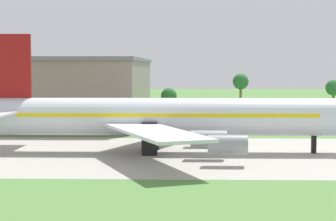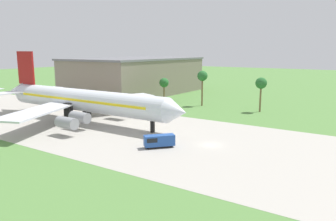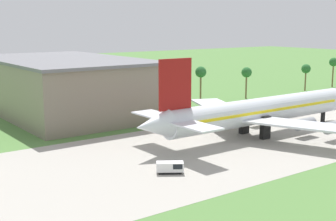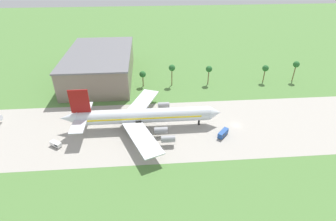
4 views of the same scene
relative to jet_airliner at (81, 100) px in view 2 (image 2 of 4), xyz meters
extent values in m
plane|color=#517F3D|center=(40.99, -1.85, -5.76)|extent=(600.00, 600.00, 0.00)
cube|color=#A8A399|center=(40.99, -1.85, -5.75)|extent=(320.00, 44.00, 0.02)
cylinder|color=silver|center=(1.27, 0.00, 0.06)|extent=(55.63, 6.04, 6.04)
cone|color=silver|center=(31.50, 0.00, 0.06)|extent=(4.83, 5.92, 5.92)
cone|color=silver|center=(-30.32, 0.00, 0.52)|extent=(7.55, 5.73, 5.73)
cube|color=yellow|center=(1.27, 0.00, 0.52)|extent=(47.28, 6.16, 0.60)
cube|color=maroon|center=(-24.73, 0.00, 8.21)|extent=(7.85, 0.50, 10.26)
cube|color=silver|center=(-25.03, 0.00, 0.97)|extent=(5.43, 24.14, 0.30)
cube|color=silver|center=(-0.30, -13.11, -0.99)|extent=(17.10, 27.25, 0.44)
cube|color=silver|center=(-0.30, 13.11, -0.99)|extent=(17.10, 27.25, 0.44)
cylinder|color=gray|center=(7.53, -7.24, -2.75)|extent=(5.43, 2.72, 2.72)
cylinder|color=gray|center=(9.97, -13.28, -2.75)|extent=(5.43, 2.72, 2.72)
cylinder|color=gray|center=(7.53, 7.24, -2.75)|extent=(5.43, 2.72, 2.72)
cylinder|color=gray|center=(9.97, 13.28, -2.75)|extent=(5.43, 2.72, 2.72)
cube|color=black|center=(24.63, 0.00, -3.15)|extent=(0.70, 0.90, 5.22)
cube|color=black|center=(-1.51, -3.32, -3.15)|extent=(2.40, 1.20, 5.22)
cube|color=black|center=(-1.51, 3.32, -3.15)|extent=(2.40, 1.20, 5.22)
cube|color=black|center=(33.06, -9.15, -5.56)|extent=(4.81, 5.14, 0.40)
cube|color=#234C99|center=(33.06, -9.15, -4.26)|extent=(5.57, 5.97, 2.19)
cube|color=black|center=(31.94, -10.43, -3.93)|extent=(2.96, 2.97, 0.90)
cube|color=slate|center=(-24.71, 54.38, 1.84)|extent=(36.00, 60.00, 15.20)
cube|color=slate|center=(-24.71, 54.38, 9.84)|extent=(36.72, 61.20, 0.80)
cylinder|color=brown|center=(16.48, 40.68, -0.76)|extent=(0.56, 0.56, 9.99)
sphere|color=#28662D|center=(16.48, 40.68, 4.83)|extent=(3.60, 3.60, 3.60)
cylinder|color=brown|center=(37.35, 40.68, -1.45)|extent=(0.56, 0.56, 8.61)
sphere|color=#28662D|center=(37.35, 40.68, 3.45)|extent=(3.60, 3.60, 3.60)
cylinder|color=brown|center=(0.20, 40.68, -2.40)|extent=(0.56, 0.56, 6.72)
sphere|color=#28662D|center=(0.20, 40.68, 1.57)|extent=(3.60, 3.60, 3.60)
camera|label=1|loc=(4.30, -97.28, 7.89)|focal=65.00mm
camera|label=2|loc=(69.97, -61.41, 13.73)|focal=35.00mm
camera|label=3|loc=(-80.77, -73.70, 20.11)|focal=50.00mm
camera|label=4|loc=(3.44, -94.26, 59.65)|focal=28.00mm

